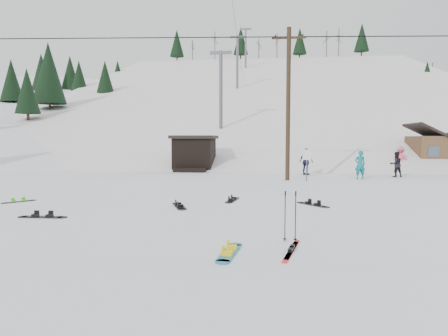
# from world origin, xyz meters

# --- Properties ---
(ground) EXTENTS (200.00, 200.00, 0.00)m
(ground) POSITION_xyz_m (0.00, 0.00, 0.00)
(ground) COLOR white
(ground) RESTS_ON ground
(ski_slope) EXTENTS (60.00, 85.24, 65.97)m
(ski_slope) POSITION_xyz_m (0.00, 55.00, -12.00)
(ski_slope) COLOR white
(ski_slope) RESTS_ON ground
(ridge_left) EXTENTS (47.54, 95.03, 58.38)m
(ridge_left) POSITION_xyz_m (-36.00, 48.00, -11.00)
(ridge_left) COLOR white
(ridge_left) RESTS_ON ground
(treeline_left) EXTENTS (20.00, 64.00, 10.00)m
(treeline_left) POSITION_xyz_m (-34.00, 40.00, 0.00)
(treeline_left) COLOR black
(treeline_left) RESTS_ON ground
(treeline_crest) EXTENTS (50.00, 6.00, 10.00)m
(treeline_crest) POSITION_xyz_m (0.00, 86.00, 0.00)
(treeline_crest) COLOR black
(treeline_crest) RESTS_ON ski_slope
(utility_pole) EXTENTS (2.00, 0.26, 9.00)m
(utility_pole) POSITION_xyz_m (2.00, 14.00, 4.68)
(utility_pole) COLOR #3A2819
(utility_pole) RESTS_ON ground
(trail_sign) EXTENTS (0.50, 0.09, 1.85)m
(trail_sign) POSITION_xyz_m (3.10, 13.58, 1.27)
(trail_sign) COLOR #595B60
(trail_sign) RESTS_ON ground
(lift_hut) EXTENTS (3.40, 4.10, 2.75)m
(lift_hut) POSITION_xyz_m (-5.00, 20.94, 1.36)
(lift_hut) COLOR black
(lift_hut) RESTS_ON ground
(lift_tower_near) EXTENTS (2.20, 0.36, 8.00)m
(lift_tower_near) POSITION_xyz_m (-4.00, 30.00, 7.86)
(lift_tower_near) COLOR #595B60
(lift_tower_near) RESTS_ON ski_slope
(lift_tower_mid) EXTENTS (2.20, 0.36, 8.00)m
(lift_tower_mid) POSITION_xyz_m (-4.00, 50.00, 14.36)
(lift_tower_mid) COLOR #595B60
(lift_tower_mid) RESTS_ON ski_slope
(lift_tower_far) EXTENTS (2.20, 0.36, 8.00)m
(lift_tower_far) POSITION_xyz_m (-4.00, 70.00, 20.86)
(lift_tower_far) COLOR #595B60
(lift_tower_far) RESTS_ON ski_slope
(cabin) EXTENTS (5.39, 4.40, 3.77)m
(cabin) POSITION_xyz_m (15.00, 24.00, 1.48)
(cabin) COLOR brown
(cabin) RESTS_ON ground
(hero_snowboard) EXTENTS (0.45, 1.64, 0.12)m
(hero_snowboard) POSITION_xyz_m (0.10, -1.71, 0.03)
(hero_snowboard) COLOR #1B85B5
(hero_snowboard) RESTS_ON ground
(hero_skis) EXTENTS (0.49, 1.85, 0.10)m
(hero_skis) POSITION_xyz_m (1.44, -1.38, 0.03)
(hero_skis) COLOR red
(hero_skis) RESTS_ON ground
(ski_poles) EXTENTS (0.34, 0.09, 1.23)m
(ski_poles) POSITION_xyz_m (1.45, -0.54, 0.63)
(ski_poles) COLOR black
(ski_poles) RESTS_ON ground
(board_scatter_a) EXTENTS (1.60, 0.34, 0.11)m
(board_scatter_a) POSITION_xyz_m (-6.17, 1.54, 0.03)
(board_scatter_a) COLOR black
(board_scatter_a) RESTS_ON ground
(board_scatter_b) EXTENTS (0.82, 1.54, 0.12)m
(board_scatter_b) POSITION_xyz_m (-2.34, 4.02, 0.03)
(board_scatter_b) COLOR black
(board_scatter_b) RESTS_ON ground
(board_scatter_c) EXTENTS (0.91, 1.04, 0.09)m
(board_scatter_c) POSITION_xyz_m (-8.85, 4.36, 0.02)
(board_scatter_c) COLOR black
(board_scatter_c) RESTS_ON ground
(board_scatter_d) EXTENTS (1.12, 1.27, 0.11)m
(board_scatter_d) POSITION_xyz_m (2.56, 4.93, 0.03)
(board_scatter_d) COLOR black
(board_scatter_d) RESTS_ON ground
(board_scatter_f) EXTENTS (0.48, 1.57, 0.11)m
(board_scatter_f) POSITION_xyz_m (-0.54, 5.69, 0.03)
(board_scatter_f) COLOR black
(board_scatter_f) RESTS_ON ground
(skier_teal) EXTENTS (0.68, 0.48, 1.77)m
(skier_teal) POSITION_xyz_m (6.44, 15.03, 0.88)
(skier_teal) COLOR #0B7276
(skier_teal) RESTS_ON ground
(skier_dark) EXTENTS (0.91, 0.77, 1.65)m
(skier_dark) POSITION_xyz_m (9.08, 16.77, 0.83)
(skier_dark) COLOR black
(skier_dark) RESTS_ON ground
(skier_pink) EXTENTS (1.24, 0.75, 1.87)m
(skier_pink) POSITION_xyz_m (10.92, 21.85, 0.94)
(skier_pink) COLOR #E45070
(skier_pink) RESTS_ON ground
(skier_navy) EXTENTS (1.11, 1.05, 1.84)m
(skier_navy) POSITION_xyz_m (3.42, 17.60, 0.92)
(skier_navy) COLOR #1E1C47
(skier_navy) RESTS_ON ground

